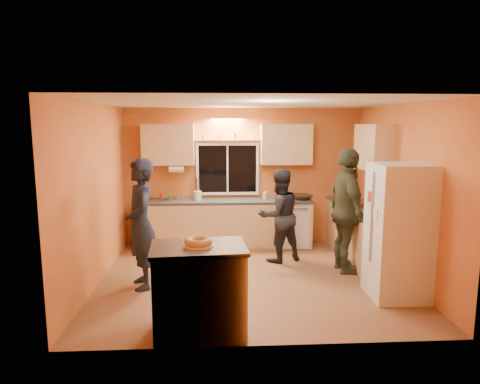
{
  "coord_description": "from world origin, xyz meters",
  "views": [
    {
      "loc": [
        -0.52,
        -6.17,
        2.32
      ],
      "look_at": [
        -0.15,
        0.4,
        1.26
      ],
      "focal_mm": 32.0,
      "sensor_mm": 36.0,
      "label": 1
    }
  ],
  "objects": [
    {
      "name": "utensil_crock",
      "position": [
        -0.87,
        1.7,
        0.99
      ],
      "size": [
        0.14,
        0.14,
        0.17
      ],
      "primitive_type": "cylinder",
      "color": "beige",
      "rests_on": "back_counter"
    },
    {
      "name": "red_box",
      "position": [
        1.92,
        0.88,
        0.94
      ],
      "size": [
        0.17,
        0.13,
        0.07
      ],
      "primitive_type": "cube",
      "rotation": [
        0.0,
        0.0,
        -0.09
      ],
      "color": "#AE271A",
      "rests_on": "right_counter"
    },
    {
      "name": "ground",
      "position": [
        0.0,
        0.0,
        0.0
      ],
      "size": [
        4.5,
        4.5,
        0.0
      ],
      "primitive_type": "plane",
      "color": "brown",
      "rests_on": "ground"
    },
    {
      "name": "room_shell",
      "position": [
        0.12,
        0.41,
        1.62
      ],
      "size": [
        4.54,
        4.04,
        2.61
      ],
      "color": "orange",
      "rests_on": "ground"
    },
    {
      "name": "right_counter",
      "position": [
        1.95,
        0.5,
        0.45
      ],
      "size": [
        0.62,
        1.84,
        0.9
      ],
      "color": "tan",
      "rests_on": "ground"
    },
    {
      "name": "mixing_bowl",
      "position": [
        1.1,
        1.67,
        0.95
      ],
      "size": [
        0.46,
        0.46,
        0.09
      ],
      "primitive_type": "imported",
      "rotation": [
        0.0,
        0.0,
        0.26
      ],
      "color": "black",
      "rests_on": "back_counter"
    },
    {
      "name": "bundt_pastry",
      "position": [
        -0.72,
        -1.66,
        1.05
      ],
      "size": [
        0.31,
        0.31,
        0.09
      ],
      "primitive_type": "torus",
      "color": "#B17748",
      "rests_on": "island"
    },
    {
      "name": "person_left",
      "position": [
        -1.58,
        -0.26,
        0.92
      ],
      "size": [
        0.62,
        0.77,
        1.84
      ],
      "primitive_type": "imported",
      "rotation": [
        0.0,
        0.0,
        -1.27
      ],
      "color": "black",
      "rests_on": "ground"
    },
    {
      "name": "back_counter",
      "position": [
        0.01,
        1.7,
        0.45
      ],
      "size": [
        4.23,
        0.62,
        0.9
      ],
      "color": "tan",
      "rests_on": "ground"
    },
    {
      "name": "person_center",
      "position": [
        0.53,
        0.8,
        0.79
      ],
      "size": [
        0.93,
        0.84,
        1.57
      ],
      "primitive_type": "imported",
      "rotation": [
        0.0,
        0.0,
        3.53
      ],
      "color": "black",
      "rests_on": "ground"
    },
    {
      "name": "island",
      "position": [
        -0.72,
        -1.66,
        0.51
      ],
      "size": [
        1.09,
        0.78,
        1.0
      ],
      "rotation": [
        0.0,
        0.0,
        0.08
      ],
      "color": "tan",
      "rests_on": "ground"
    },
    {
      "name": "potted_plant",
      "position": [
        2.01,
        0.56,
        1.05
      ],
      "size": [
        0.34,
        0.32,
        0.3
      ],
      "primitive_type": "imported",
      "rotation": [
        0.0,
        0.0,
        0.4
      ],
      "color": "gray",
      "rests_on": "right_counter"
    },
    {
      "name": "refrigerator",
      "position": [
        1.89,
        -0.8,
        0.9
      ],
      "size": [
        0.72,
        0.7,
        1.8
      ],
      "primitive_type": "cube",
      "color": "silver",
      "rests_on": "ground"
    },
    {
      "name": "person_right",
      "position": [
        1.5,
        0.22,
        0.97
      ],
      "size": [
        0.53,
        1.16,
        1.94
      ],
      "primitive_type": "imported",
      "rotation": [
        0.0,
        0.0,
        1.62
      ],
      "color": "#363A25",
      "rests_on": "ground"
    }
  ]
}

